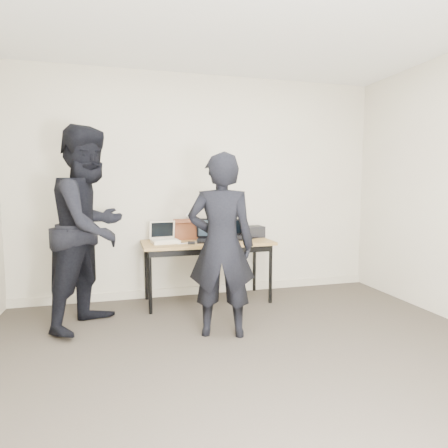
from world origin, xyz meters
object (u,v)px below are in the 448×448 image
object	(u,v)px
laptop_right	(240,234)
equipment_box	(253,232)
leather_satchel	(189,229)
laptop_center	(211,236)
person_typist	(221,246)
desk	(208,246)
person_observer	(90,228)
laptop_beige	(164,238)

from	to	relation	value
laptop_right	equipment_box	distance (m)	0.18
leather_satchel	equipment_box	xyz separation A→B (m)	(0.81, -0.04, -0.06)
laptop_center	leather_satchel	distance (m)	0.33
laptop_center	laptop_right	distance (m)	0.44
laptop_center	person_typist	xyz separation A→B (m)	(-0.13, -0.99, 0.05)
desk	person_observer	bearing A→B (deg)	-161.88
laptop_center	person_observer	world-z (taller)	person_observer
laptop_right	leather_satchel	size ratio (longest dim) A/B	1.13
laptop_beige	laptop_right	distance (m)	0.96
equipment_box	person_observer	world-z (taller)	person_observer
laptop_right	equipment_box	bearing A→B (deg)	-20.54
leather_satchel	person_typist	distance (m)	1.22
laptop_center	laptop_beige	bearing A→B (deg)	-173.17
leather_satchel	laptop_right	bearing A→B (deg)	-4.32
laptop_beige	leather_satchel	size ratio (longest dim) A/B	0.91
desk	leather_satchel	bearing A→B (deg)	127.25
person_typist	laptop_center	bearing A→B (deg)	-81.91
person_typist	person_observer	bearing A→B (deg)	-9.93
laptop_beige	laptop_center	xyz separation A→B (m)	(0.54, -0.02, 0.01)
leather_satchel	person_observer	bearing A→B (deg)	-147.87
desk	laptop_beige	distance (m)	0.51
person_typist	person_observer	xyz separation A→B (m)	(-1.16, 0.56, 0.14)
laptop_right	desk	bearing A→B (deg)	175.86
laptop_right	person_observer	distance (m)	1.82
person_observer	laptop_right	bearing A→B (deg)	-38.67
leather_satchel	person_typist	xyz separation A→B (m)	(0.09, -1.22, -0.02)
laptop_right	equipment_box	size ratio (longest dim) A/B	1.70
equipment_box	person_observer	xyz separation A→B (m)	(-1.88, -0.63, 0.18)
laptop_right	leather_satchel	bearing A→B (deg)	149.83
laptop_center	person_typist	world-z (taller)	person_typist
person_observer	leather_satchel	bearing A→B (deg)	-26.66
laptop_beige	leather_satchel	world-z (taller)	leather_satchel
laptop_beige	laptop_right	xyz separation A→B (m)	(0.95, 0.15, 0.00)
laptop_beige	leather_satchel	bearing A→B (deg)	25.06
laptop_right	laptop_beige	bearing A→B (deg)	163.48
laptop_right	laptop_center	bearing A→B (deg)	177.75
leather_satchel	person_observer	world-z (taller)	person_observer
desk	laptop_right	bearing A→B (deg)	20.29
leather_satchel	person_observer	size ratio (longest dim) A/B	0.19
laptop_beige	person_typist	distance (m)	1.10
laptop_beige	person_observer	bearing A→B (deg)	-155.86
laptop_center	laptop_right	bearing A→B (deg)	32.72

